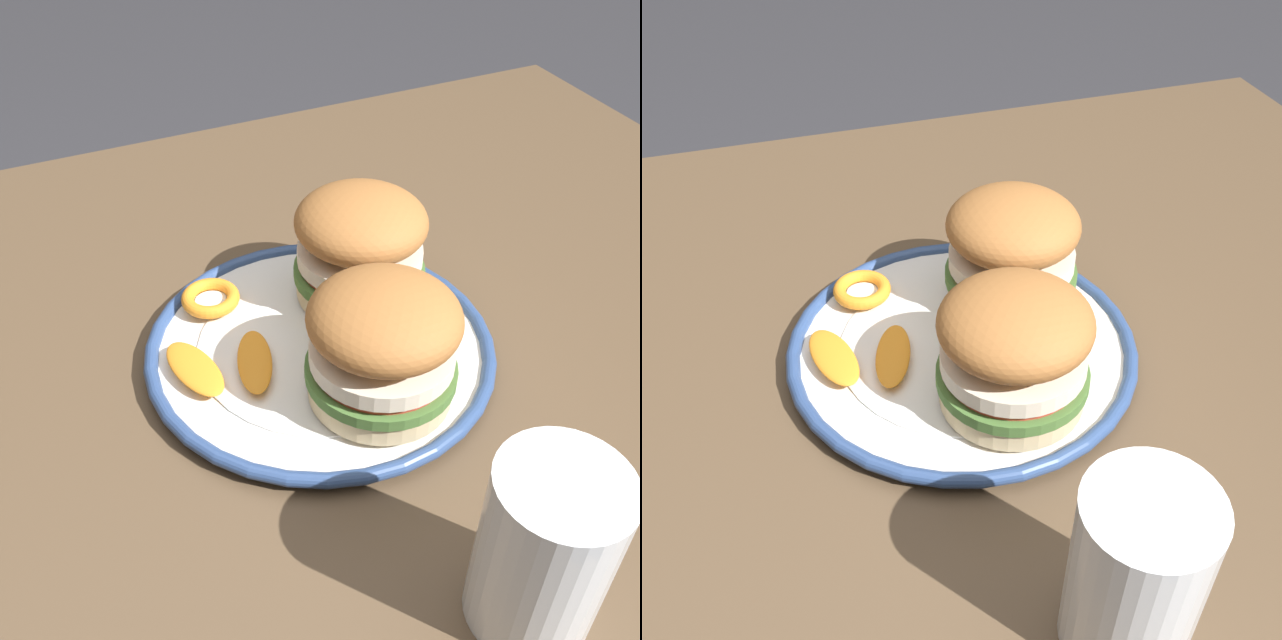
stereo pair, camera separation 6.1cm
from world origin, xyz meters
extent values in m
cube|color=brown|center=(0.00, 0.00, 0.76)|extent=(1.24, 0.82, 0.03)
cube|color=brown|center=(0.56, 0.35, 0.37)|extent=(0.06, 0.06, 0.74)
cylinder|color=white|center=(0.06, -0.03, 0.78)|extent=(0.27, 0.27, 0.01)
torus|color=navy|center=(0.06, -0.03, 0.78)|extent=(0.29, 0.29, 0.01)
cylinder|color=white|center=(0.06, -0.03, 0.78)|extent=(0.21, 0.21, 0.00)
cylinder|color=beige|center=(0.12, 0.01, 0.80)|extent=(0.11, 0.11, 0.02)
cylinder|color=#477033|center=(0.12, 0.01, 0.81)|extent=(0.12, 0.12, 0.01)
cylinder|color=#BC3828|center=(0.12, 0.01, 0.82)|extent=(0.10, 0.10, 0.01)
cylinder|color=silver|center=(0.12, 0.01, 0.83)|extent=(0.11, 0.11, 0.01)
ellipsoid|color=#A36633|center=(0.12, 0.01, 0.86)|extent=(0.15, 0.15, 0.05)
cylinder|color=beige|center=(0.08, -0.11, 0.80)|extent=(0.11, 0.11, 0.02)
cylinder|color=#477033|center=(0.08, -0.11, 0.81)|extent=(0.12, 0.12, 0.01)
cylinder|color=#BC3828|center=(0.08, -0.11, 0.82)|extent=(0.10, 0.10, 0.01)
cylinder|color=silver|center=(0.08, -0.11, 0.83)|extent=(0.11, 0.11, 0.01)
ellipsoid|color=#A36633|center=(0.08, -0.11, 0.86)|extent=(0.12, 0.12, 0.05)
torus|color=orange|center=(-0.01, 0.05, 0.79)|extent=(0.07, 0.07, 0.01)
cylinder|color=#F4E5C6|center=(-0.01, 0.05, 0.79)|extent=(0.03, 0.03, 0.00)
ellipsoid|color=orange|center=(0.00, -0.04, 0.79)|extent=(0.05, 0.08, 0.01)
ellipsoid|color=orange|center=(-0.05, -0.03, 0.79)|extent=(0.05, 0.08, 0.01)
cylinder|color=white|center=(0.08, -0.30, 0.83)|extent=(0.08, 0.08, 0.13)
cylinder|color=orange|center=(0.08, -0.30, 0.81)|extent=(0.07, 0.07, 0.08)
camera|label=1|loc=(-0.13, -0.46, 1.21)|focal=42.29mm
camera|label=2|loc=(-0.08, -0.48, 1.21)|focal=42.29mm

